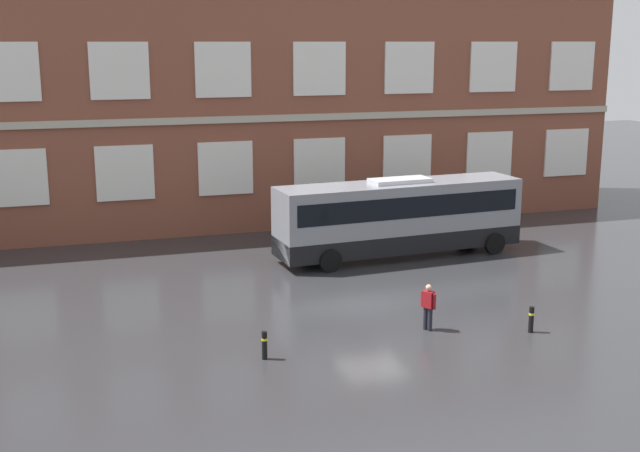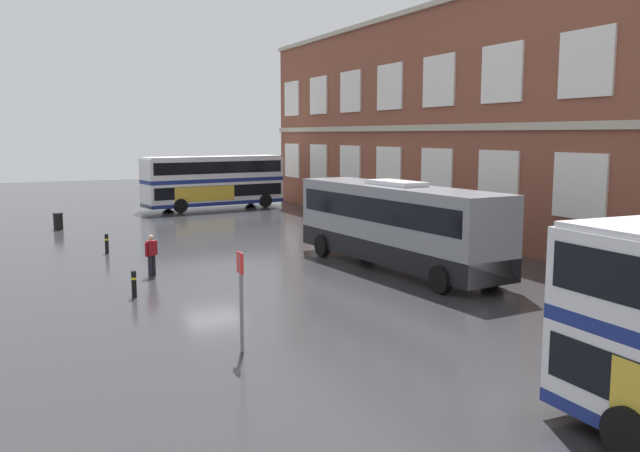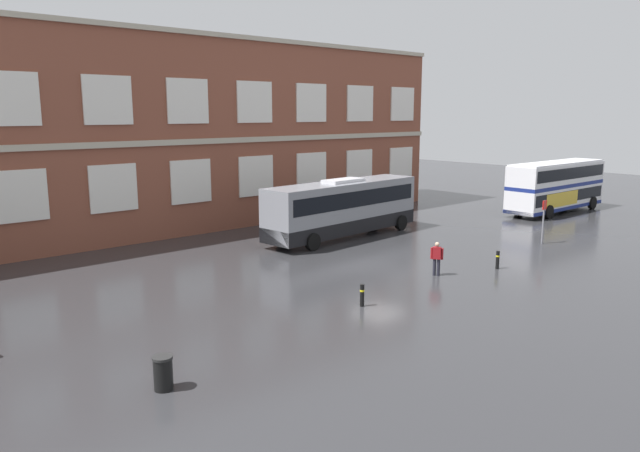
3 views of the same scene
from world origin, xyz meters
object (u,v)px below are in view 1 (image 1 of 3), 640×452
object	(u,v)px
waiting_passenger	(428,305)
safety_bollard_east	(265,345)
touring_coach	(399,218)
safety_bollard_west	(531,319)

from	to	relation	value
waiting_passenger	safety_bollard_east	size ratio (longest dim) A/B	1.79
touring_coach	safety_bollard_west	xyz separation A→B (m)	(0.40, -11.12, -1.42)
waiting_passenger	safety_bollard_east	distance (m)	6.31
safety_bollard_west	safety_bollard_east	distance (m)	9.64
touring_coach	waiting_passenger	size ratio (longest dim) A/B	7.15
touring_coach	safety_bollard_west	size ratio (longest dim) A/B	12.80
waiting_passenger	safety_bollard_west	distance (m)	3.68
waiting_passenger	safety_bollard_east	bearing A→B (deg)	-171.62
waiting_passenger	safety_bollard_east	xyz separation A→B (m)	(-6.22, -0.92, -0.44)
waiting_passenger	safety_bollard_west	size ratio (longest dim) A/B	1.79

